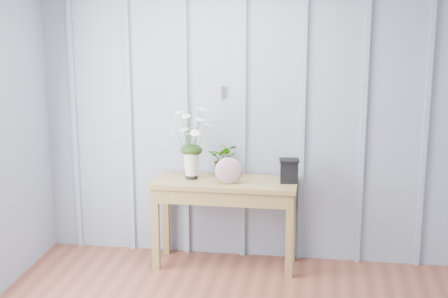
% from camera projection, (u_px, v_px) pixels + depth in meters
% --- Properties ---
extents(room_shell, '(4.00, 4.50, 2.50)m').
position_uv_depth(room_shell, '(258.00, 41.00, 4.32)').
color(room_shell, '#92A0B6').
rests_on(room_shell, ground).
extents(sideboard, '(1.20, 0.45, 0.75)m').
position_uv_depth(sideboard, '(225.00, 193.00, 5.73)').
color(sideboard, olive).
rests_on(sideboard, ground).
extents(daisy_vase, '(0.45, 0.34, 0.63)m').
position_uv_depth(daisy_vase, '(191.00, 132.00, 5.66)').
color(daisy_vase, black).
rests_on(daisy_vase, sideboard).
extents(spider_plant, '(0.28, 0.25, 0.29)m').
position_uv_depth(spider_plant, '(226.00, 159.00, 5.79)').
color(spider_plant, '#16330F').
rests_on(spider_plant, sideboard).
extents(felt_disc_vessel, '(0.23, 0.09, 0.22)m').
position_uv_depth(felt_disc_vessel, '(229.00, 171.00, 5.57)').
color(felt_disc_vessel, '#844A68').
rests_on(felt_disc_vessel, sideboard).
extents(carved_box, '(0.17, 0.14, 0.20)m').
position_uv_depth(carved_box, '(289.00, 171.00, 5.62)').
color(carved_box, black).
rests_on(carved_box, sideboard).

